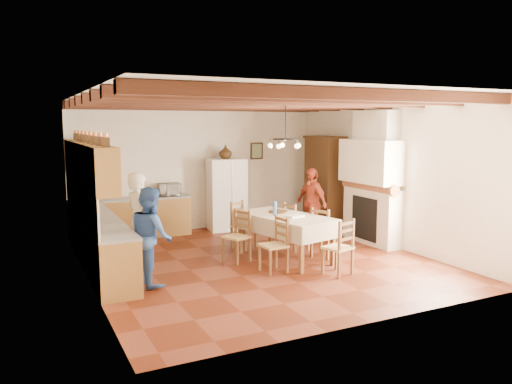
# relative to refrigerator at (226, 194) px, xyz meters

# --- Properties ---
(floor) EXTENTS (6.00, 6.50, 0.02)m
(floor) POSITION_rel_refrigerator_xyz_m (-0.55, -2.84, -0.86)
(floor) COLOR #4F1C0C
(floor) RESTS_ON ground
(ceiling) EXTENTS (6.00, 6.50, 0.02)m
(ceiling) POSITION_rel_refrigerator_xyz_m (-0.55, -2.84, 2.16)
(ceiling) COLOR white
(ceiling) RESTS_ON ground
(wall_back) EXTENTS (6.00, 0.02, 3.00)m
(wall_back) POSITION_rel_refrigerator_xyz_m (-0.55, 0.42, 0.65)
(wall_back) COLOR beige
(wall_back) RESTS_ON ground
(wall_front) EXTENTS (6.00, 0.02, 3.00)m
(wall_front) POSITION_rel_refrigerator_xyz_m (-0.55, -6.10, 0.65)
(wall_front) COLOR beige
(wall_front) RESTS_ON ground
(wall_left) EXTENTS (0.02, 6.50, 3.00)m
(wall_left) POSITION_rel_refrigerator_xyz_m (-3.56, -2.84, 0.65)
(wall_left) COLOR beige
(wall_left) RESTS_ON ground
(wall_right) EXTENTS (0.02, 6.50, 3.00)m
(wall_right) POSITION_rel_refrigerator_xyz_m (2.46, -2.84, 0.65)
(wall_right) COLOR beige
(wall_right) RESTS_ON ground
(ceiling_beams) EXTENTS (6.00, 6.30, 0.16)m
(ceiling_beams) POSITION_rel_refrigerator_xyz_m (-0.55, -2.84, 2.06)
(ceiling_beams) COLOR #3B1A0D
(ceiling_beams) RESTS_ON ground
(lower_cabinets_left) EXTENTS (0.60, 4.30, 0.86)m
(lower_cabinets_left) POSITION_rel_refrigerator_xyz_m (-3.25, -1.79, -0.42)
(lower_cabinets_left) COLOR brown
(lower_cabinets_left) RESTS_ON ground
(lower_cabinets_back) EXTENTS (2.30, 0.60, 0.86)m
(lower_cabinets_back) POSITION_rel_refrigerator_xyz_m (-2.10, 0.11, -0.42)
(lower_cabinets_back) COLOR brown
(lower_cabinets_back) RESTS_ON ground
(countertop_left) EXTENTS (0.62, 4.30, 0.04)m
(countertop_left) POSITION_rel_refrigerator_xyz_m (-3.25, -1.79, 0.03)
(countertop_left) COLOR slate
(countertop_left) RESTS_ON lower_cabinets_left
(countertop_back) EXTENTS (2.34, 0.62, 0.04)m
(countertop_back) POSITION_rel_refrigerator_xyz_m (-2.10, 0.11, 0.03)
(countertop_back) COLOR slate
(countertop_back) RESTS_ON lower_cabinets_back
(backsplash_left) EXTENTS (0.03, 4.30, 0.60)m
(backsplash_left) POSITION_rel_refrigerator_xyz_m (-3.54, -1.79, 0.35)
(backsplash_left) COLOR white
(backsplash_left) RESTS_ON ground
(backsplash_back) EXTENTS (2.30, 0.03, 0.60)m
(backsplash_back) POSITION_rel_refrigerator_xyz_m (-2.10, 0.39, 0.35)
(backsplash_back) COLOR white
(backsplash_back) RESTS_ON ground
(upper_cabinets) EXTENTS (0.35, 4.20, 0.70)m
(upper_cabinets) POSITION_rel_refrigerator_xyz_m (-3.38, -1.79, 1.00)
(upper_cabinets) COLOR brown
(upper_cabinets) RESTS_ON ground
(fireplace) EXTENTS (0.56, 1.60, 2.80)m
(fireplace) POSITION_rel_refrigerator_xyz_m (2.17, -2.64, 0.55)
(fireplace) COLOR beige
(fireplace) RESTS_ON ground
(wall_picture) EXTENTS (0.34, 0.03, 0.42)m
(wall_picture) POSITION_rel_refrigerator_xyz_m (1.00, 0.39, 1.00)
(wall_picture) COLOR #2F2315
(wall_picture) RESTS_ON ground
(refrigerator) EXTENTS (0.93, 0.80, 1.71)m
(refrigerator) POSITION_rel_refrigerator_xyz_m (0.00, 0.00, 0.00)
(refrigerator) COLOR white
(refrigerator) RESTS_ON floor
(hutch) EXTENTS (0.59, 1.26, 2.24)m
(hutch) POSITION_rel_refrigerator_xyz_m (2.20, -0.86, 0.26)
(hutch) COLOR #342010
(hutch) RESTS_ON floor
(dining_table) EXTENTS (1.39, 2.09, 0.84)m
(dining_table) POSITION_rel_refrigerator_xyz_m (-0.05, -2.95, -0.10)
(dining_table) COLOR beige
(dining_table) RESTS_ON floor
(chandelier) EXTENTS (0.47, 0.47, 0.03)m
(chandelier) POSITION_rel_refrigerator_xyz_m (-0.05, -2.95, 1.40)
(chandelier) COLOR black
(chandelier) RESTS_ON ground
(chair_left_near) EXTENTS (0.43, 0.44, 0.96)m
(chair_left_near) POSITION_rel_refrigerator_xyz_m (-0.62, -3.57, -0.37)
(chair_left_near) COLOR brown
(chair_left_near) RESTS_ON floor
(chair_left_far) EXTENTS (0.53, 0.54, 0.96)m
(chair_left_far) POSITION_rel_refrigerator_xyz_m (-0.93, -2.69, -0.37)
(chair_left_far) COLOR brown
(chair_left_far) RESTS_ON floor
(chair_right_near) EXTENTS (0.54, 0.55, 0.96)m
(chair_right_near) POSITION_rel_refrigerator_xyz_m (0.72, -3.13, -0.37)
(chair_right_near) COLOR brown
(chair_right_near) RESTS_ON floor
(chair_right_far) EXTENTS (0.44, 0.46, 0.96)m
(chair_right_far) POSITION_rel_refrigerator_xyz_m (0.53, -2.40, -0.37)
(chair_right_far) COLOR brown
(chair_right_far) RESTS_ON floor
(chair_end_near) EXTENTS (0.52, 0.50, 0.96)m
(chair_end_near) POSITION_rel_refrigerator_xyz_m (0.29, -4.17, -0.37)
(chair_end_near) COLOR brown
(chair_end_near) RESTS_ON floor
(chair_end_far) EXTENTS (0.56, 0.55, 0.96)m
(chair_end_far) POSITION_rel_refrigerator_xyz_m (-0.39, -1.83, -0.37)
(chair_end_far) COLOR brown
(chair_end_far) RESTS_ON floor
(person_man) EXTENTS (0.55, 0.71, 1.74)m
(person_man) POSITION_rel_refrigerator_xyz_m (-2.68, -2.60, 0.01)
(person_man) COLOR silver
(person_man) RESTS_ON floor
(person_woman_blue) EXTENTS (0.66, 0.81, 1.56)m
(person_woman_blue) POSITION_rel_refrigerator_xyz_m (-2.66, -3.31, -0.07)
(person_woman_blue) COLOR #30549B
(person_woman_blue) RESTS_ON floor
(person_woman_red) EXTENTS (0.50, 0.96, 1.57)m
(person_woman_red) POSITION_rel_refrigerator_xyz_m (1.34, -1.68, -0.07)
(person_woman_red) COLOR #C0452C
(person_woman_red) RESTS_ON floor
(microwave) EXTENTS (0.50, 0.35, 0.27)m
(microwave) POSITION_rel_refrigerator_xyz_m (-1.36, 0.11, 0.18)
(microwave) COLOR silver
(microwave) RESTS_ON countertop_back
(fridge_vase) EXTENTS (0.33, 0.33, 0.32)m
(fridge_vase) POSITION_rel_refrigerator_xyz_m (-0.01, 0.00, 1.01)
(fridge_vase) COLOR #342010
(fridge_vase) RESTS_ON refrigerator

